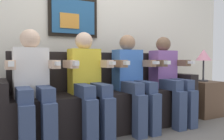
{
  "coord_description": "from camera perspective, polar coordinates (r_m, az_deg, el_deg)",
  "views": [
    {
      "loc": [
        -1.13,
        -2.01,
        0.82
      ],
      "look_at": [
        0.0,
        0.15,
        0.7
      ],
      "focal_mm": 35.72,
      "sensor_mm": 36.0,
      "label": 1
    }
  ],
  "objects": [
    {
      "name": "couch",
      "position": [
        2.64,
        -1.8,
        -8.26
      ],
      "size": [
        2.35,
        0.58,
        0.9
      ],
      "color": "black",
      "rests_on": "ground_plane"
    },
    {
      "name": "person_right_center",
      "position": [
        2.59,
        5.33,
        -1.93
      ],
      "size": [
        0.46,
        0.56,
        1.11
      ],
      "color": "#3F72CC",
      "rests_on": "ground_plane"
    },
    {
      "name": "ground_plane",
      "position": [
        2.44,
        1.7,
        -16.78
      ],
      "size": [
        6.18,
        6.18,
        0.0
      ],
      "primitive_type": "plane",
      "color": "#66605B"
    },
    {
      "name": "person_leftmost",
      "position": [
        2.2,
        -19.64,
        -2.92
      ],
      "size": [
        0.46,
        0.56,
        1.11
      ],
      "color": "white",
      "rests_on": "ground_plane"
    },
    {
      "name": "person_left_center",
      "position": [
        2.34,
        -6.11,
        -2.45
      ],
      "size": [
        0.46,
        0.56,
        1.11
      ],
      "color": "yellow",
      "rests_on": "ground_plane"
    },
    {
      "name": "table_lamp",
      "position": [
        3.46,
        22.41,
        3.23
      ],
      "size": [
        0.22,
        0.22,
        0.46
      ],
      "color": "#333338",
      "rests_on": "side_table_right"
    },
    {
      "name": "back_wall_assembly",
      "position": [
        3.03,
        -5.6,
        11.94
      ],
      "size": [
        4.75,
        0.1,
        2.6
      ],
      "color": "silver",
      "rests_on": "ground_plane"
    },
    {
      "name": "side_table_right",
      "position": [
        3.51,
        22.27,
        -6.74
      ],
      "size": [
        0.4,
        0.4,
        0.5
      ],
      "color": "brown",
      "rests_on": "ground_plane"
    },
    {
      "name": "person_rightmost",
      "position": [
        2.93,
        14.45,
        -1.47
      ],
      "size": [
        0.46,
        0.56,
        1.11
      ],
      "color": "#8C59A5",
      "rests_on": "ground_plane"
    }
  ]
}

